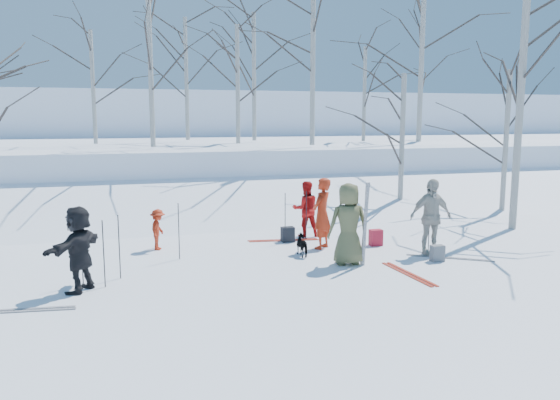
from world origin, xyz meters
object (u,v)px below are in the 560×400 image
object	(u,v)px
backpack_grey	(437,253)
backpack_dark	(288,234)
skier_olive_center	(348,224)
skier_cream_east	(431,217)
dog	(304,245)
skier_red_seated	(158,230)
skier_grey_west	(79,249)
skier_redor_behind	(306,209)
skier_red_north	(322,213)
backpack_red	(376,238)

from	to	relation	value
backpack_grey	backpack_dark	world-z (taller)	backpack_dark
skier_olive_center	backpack_grey	bearing A→B (deg)	177.16
skier_cream_east	dog	world-z (taller)	skier_cream_east
dog	skier_red_seated	bearing A→B (deg)	-32.44
skier_red_seated	backpack_grey	size ratio (longest dim) A/B	2.72
skier_cream_east	skier_grey_west	bearing A→B (deg)	-174.98
skier_redor_behind	backpack_dark	world-z (taller)	skier_redor_behind
skier_cream_east	backpack_grey	world-z (taller)	skier_cream_east
skier_red_north	dog	size ratio (longest dim) A/B	2.92
backpack_grey	backpack_red	bearing A→B (deg)	109.71
skier_redor_behind	skier_grey_west	distance (m)	6.69
skier_redor_behind	skier_grey_west	xyz separation A→B (m)	(-5.75, -3.42, 0.05)
dog	skier_grey_west	bearing A→B (deg)	8.80
skier_olive_center	backpack_grey	size ratio (longest dim) A/B	4.91
skier_grey_west	backpack_red	world-z (taller)	skier_grey_west
skier_olive_center	backpack_red	size ratio (longest dim) A/B	4.44
skier_redor_behind	backpack_grey	xyz separation A→B (m)	(2.05, -3.43, -0.59)
skier_red_seated	skier_cream_east	bearing A→B (deg)	-91.86
skier_red_seated	skier_grey_west	bearing A→B (deg)	169.24
dog	backpack_grey	size ratio (longest dim) A/B	1.63
backpack_red	backpack_grey	xyz separation A→B (m)	(0.66, -1.84, -0.02)
skier_red_north	skier_redor_behind	distance (m)	1.48
skier_red_seated	skier_cream_east	size ratio (longest dim) A/B	0.56
skier_redor_behind	skier_cream_east	distance (m)	3.58
skier_red_north	skier_cream_east	distance (m)	2.66
skier_redor_behind	skier_red_north	bearing A→B (deg)	92.57
skier_redor_behind	skier_cream_east	world-z (taller)	skier_cream_east
backpack_dark	skier_grey_west	bearing A→B (deg)	-150.19
skier_redor_behind	backpack_grey	size ratio (longest dim) A/B	4.10
skier_olive_center	backpack_dark	world-z (taller)	skier_olive_center
skier_olive_center	backpack_dark	size ratio (longest dim) A/B	4.66
backpack_grey	backpack_dark	size ratio (longest dim) A/B	0.95
skier_grey_west	backpack_dark	world-z (taller)	skier_grey_west
skier_cream_east	dog	bearing A→B (deg)	166.90
skier_redor_behind	backpack_red	size ratio (longest dim) A/B	3.71
backpack_dark	skier_cream_east	bearing A→B (deg)	-37.63
skier_redor_behind	skier_olive_center	bearing A→B (deg)	94.56
skier_grey_west	backpack_grey	world-z (taller)	skier_grey_west
skier_cream_east	backpack_dark	distance (m)	3.77
skier_red_seated	skier_grey_west	world-z (taller)	skier_grey_west
backpack_dark	skier_olive_center	bearing A→B (deg)	-75.86
skier_grey_west	backpack_grey	distance (m)	7.83
skier_redor_behind	backpack_red	bearing A→B (deg)	136.72
backpack_grey	dog	bearing A→B (deg)	154.04
skier_red_seated	skier_cream_east	xyz separation A→B (m)	(6.33, -2.34, 0.41)
skier_redor_behind	dog	distance (m)	2.25
skier_red_seated	dog	distance (m)	3.71
skier_red_north	skier_cream_east	size ratio (longest dim) A/B	0.97
skier_olive_center	skier_red_seated	world-z (taller)	skier_olive_center
skier_olive_center	backpack_dark	bearing A→B (deg)	-69.18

